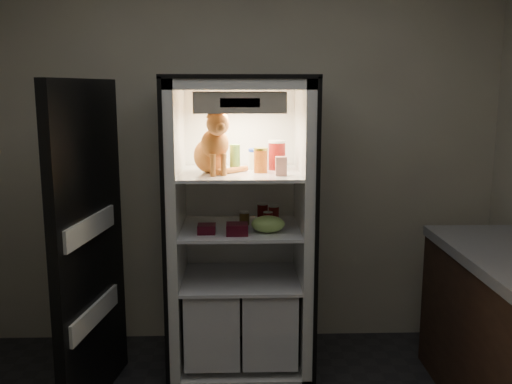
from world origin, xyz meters
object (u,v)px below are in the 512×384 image
Objects in this scene: salsa_jar at (261,160)px; grape_bag at (268,224)px; refrigerator at (240,247)px; tabby_cat at (213,148)px; soda_can_a at (263,214)px; soda_can_b at (274,216)px; soda_can_c at (268,221)px; parmesan_shaker at (235,158)px; pepper_jar at (277,155)px; berry_box_right at (237,229)px; condiment_jar at (244,218)px; mayo_tub at (256,159)px; cream_carton at (281,166)px; berry_box_left at (207,229)px.

salsa_jar is 0.74× the size of grape_bag.
refrigerator reaches higher than tabby_cat.
soda_can_a is 1.01× the size of soda_can_b.
soda_can_c is 0.08m from grape_bag.
parmesan_shaker reaches higher than grape_bag.
parmesan_shaker is at bearing 145.90° from grape_bag.
pepper_jar reaches higher than parmesan_shaker.
pepper_jar is (0.11, 0.12, 0.02)m from salsa_jar.
berry_box_right is (0.01, -0.17, -0.40)m from parmesan_shaker.
berry_box_right is (-0.19, -0.12, -0.02)m from soda_can_c.
condiment_jar is 0.68× the size of berry_box_right.
tabby_cat reaches higher than soda_can_c.
mayo_tub is at bearing 105.36° from grape_bag.
condiment_jar is (-0.14, 0.11, -0.01)m from soda_can_c.
mayo_tub is 1.18× the size of cream_carton.
refrigerator reaches higher than soda_can_b.
refrigerator is 0.30m from berry_box_right.
soda_can_c reaches higher than berry_box_left.
soda_can_c is (0.20, -0.06, -0.38)m from parmesan_shaker.
grape_bag is (0.33, -0.08, -0.45)m from tabby_cat.
grape_bag is at bearing -104.84° from soda_can_b.
tabby_cat is 0.51m from berry_box_right.
parmesan_shaker is 0.44m from soda_can_b.
soda_can_c is at bearing -66.65° from mayo_tub.
parmesan_shaker is at bearing 169.69° from salsa_jar.
condiment_jar is (-0.21, -0.04, -0.40)m from pepper_jar.
refrigerator is at bearing -165.87° from soda_can_a.
cream_carton is 0.43m from soda_can_a.
berry_box_left is (-0.04, -0.09, -0.47)m from tabby_cat.
berry_box_right is at bearing -167.50° from grape_bag.
pepper_jar is at bearing 9.88° from condiment_jar.
pepper_jar is at bearing 92.12° from cream_carton.
parmesan_shaker is 1.32× the size of soda_can_a.
tabby_cat is 3.71× the size of soda_can_c.
soda_can_b is (0.24, 0.03, -0.37)m from parmesan_shaker.
condiment_jar is at bearing 126.24° from grape_bag.
mayo_tub is 0.38m from condiment_jar.
parmesan_shaker is at bearing -117.52° from refrigerator.
salsa_jar is at bearing 110.88° from grape_bag.
soda_can_a is at bearing 28.91° from parmesan_shaker.
condiment_jar is (0.03, -0.00, 0.19)m from refrigerator.
soda_can_b is at bearing -7.25° from condiment_jar.
pepper_jar reaches higher than grape_bag.
pepper_jar is 0.38m from soda_can_b.
tabby_cat is at bearing -149.16° from mayo_tub.
grape_bag is at bearing -69.12° from salsa_jar.
mayo_tub is 0.14m from salsa_jar.
soda_can_a is (0.31, 0.15, -0.44)m from tabby_cat.
soda_can_b is at bearing -42.87° from soda_can_a.
refrigerator is at bearing 145.53° from soda_can_c.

